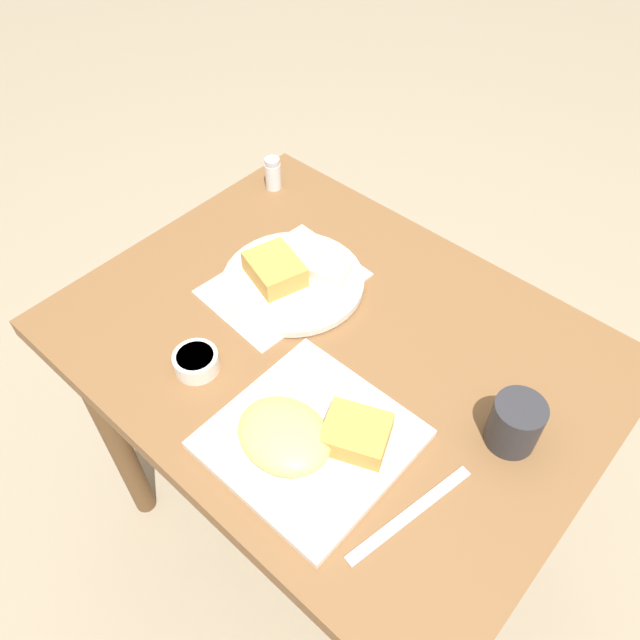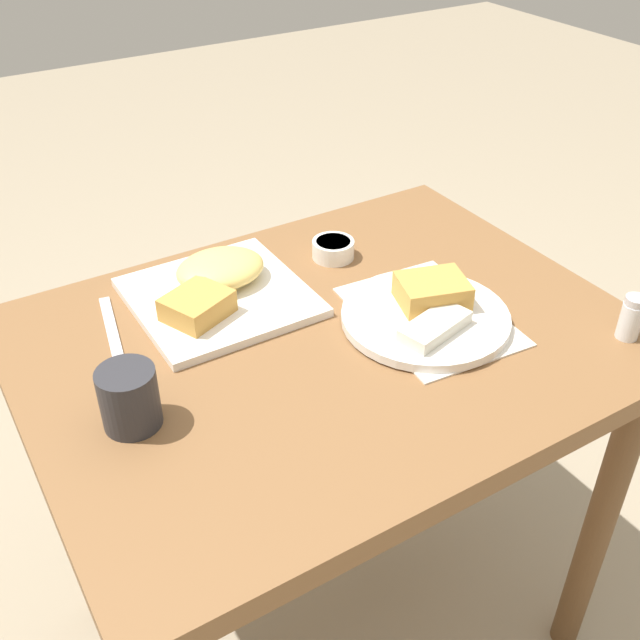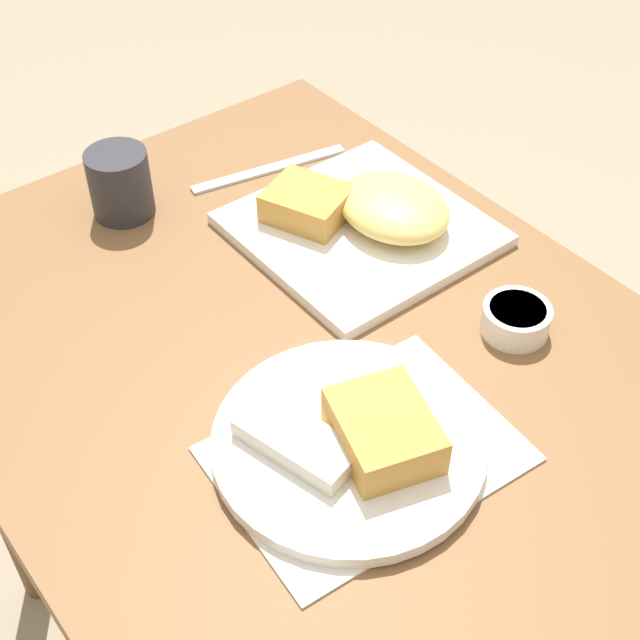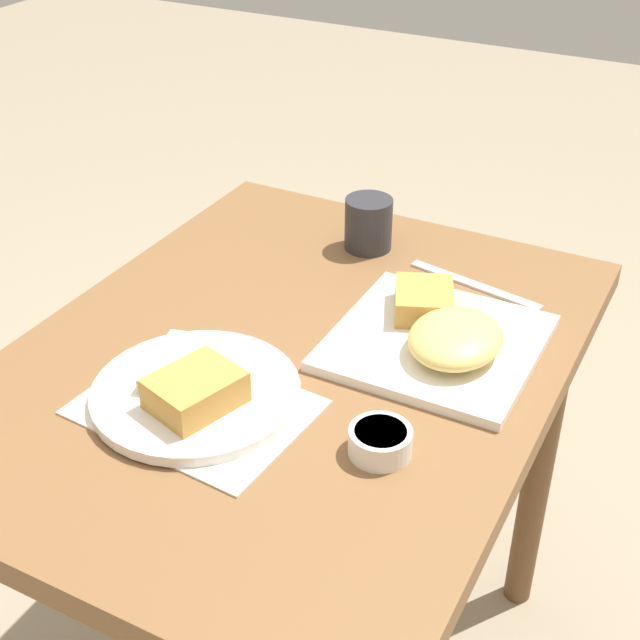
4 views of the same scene
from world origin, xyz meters
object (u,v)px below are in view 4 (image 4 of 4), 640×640
object	(u,v)px
plate_square_near	(441,335)
coffee_mug	(368,224)
sauce_ramekin	(380,441)
plate_oval_far	(194,389)
butter_knife	(475,285)

from	to	relation	value
plate_square_near	coffee_mug	bearing A→B (deg)	43.91
coffee_mug	sauce_ramekin	bearing A→B (deg)	-153.38
plate_oval_far	sauce_ramekin	xyz separation A→B (m)	(0.02, -0.24, -0.00)
plate_oval_far	sauce_ramekin	distance (m)	0.24
sauce_ramekin	butter_knife	size ratio (longest dim) A/B	0.34
plate_square_near	butter_knife	bearing A→B (deg)	4.61
plate_square_near	butter_knife	size ratio (longest dim) A/B	1.23
sauce_ramekin	coffee_mug	world-z (taller)	coffee_mug
plate_oval_far	butter_knife	bearing A→B (deg)	-26.39
plate_square_near	sauce_ramekin	xyz separation A→B (m)	(-0.22, -0.01, -0.00)
butter_knife	coffee_mug	size ratio (longest dim) A/B	2.58
butter_knife	sauce_ramekin	bearing A→B (deg)	105.16
plate_square_near	plate_oval_far	xyz separation A→B (m)	(-0.24, 0.22, -0.00)
butter_knife	plate_oval_far	bearing A→B (deg)	74.68
butter_knife	coffee_mug	distance (m)	0.20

